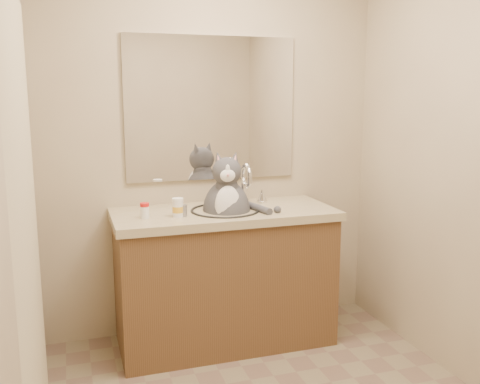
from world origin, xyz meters
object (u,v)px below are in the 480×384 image
(pill_bottle_orange, at_px, (178,208))
(pill_bottle_redcap, at_px, (145,211))
(grey_canister, at_px, (183,211))
(cat, at_px, (227,207))

(pill_bottle_orange, bearing_deg, pill_bottle_redcap, 173.71)
(pill_bottle_orange, height_order, grey_canister, pill_bottle_orange)
(pill_bottle_redcap, bearing_deg, grey_canister, -5.04)
(cat, distance_m, grey_canister, 0.29)
(cat, xyz_separation_m, pill_bottle_redcap, (-0.50, -0.05, 0.02))
(cat, height_order, pill_bottle_redcap, cat)
(pill_bottle_redcap, bearing_deg, pill_bottle_orange, -6.29)
(cat, distance_m, pill_bottle_orange, 0.32)
(pill_bottle_orange, xyz_separation_m, grey_canister, (0.03, 0.00, -0.02))
(pill_bottle_redcap, xyz_separation_m, grey_canister, (0.22, -0.02, -0.01))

